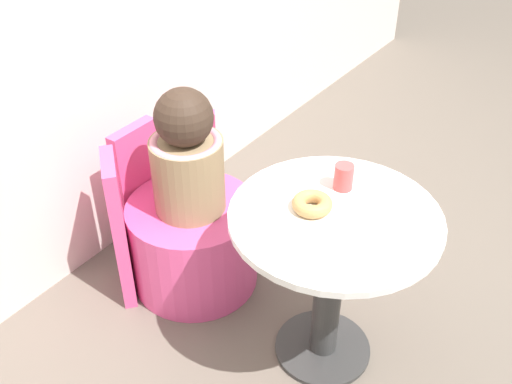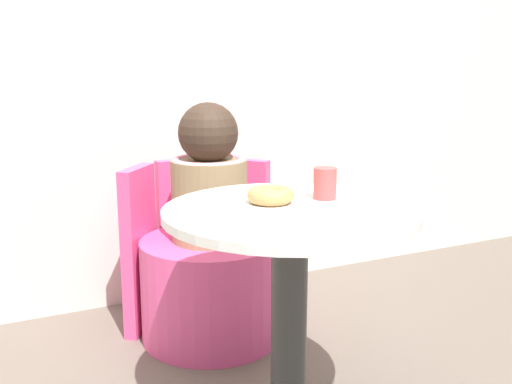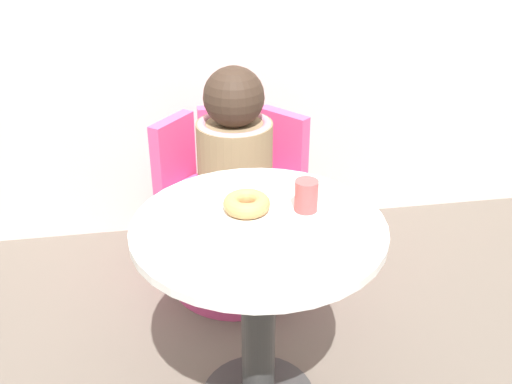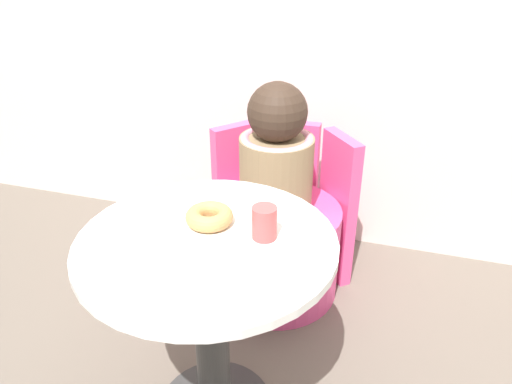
{
  "view_description": "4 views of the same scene",
  "coord_description": "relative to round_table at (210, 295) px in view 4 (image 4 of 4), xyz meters",
  "views": [
    {
      "loc": [
        -1.35,
        -0.66,
        1.81
      ],
      "look_at": [
        0.02,
        0.32,
        0.59
      ],
      "focal_mm": 42.0,
      "sensor_mm": 36.0,
      "label": 1
    },
    {
      "loc": [
        -0.76,
        -1.35,
        1.03
      ],
      "look_at": [
        0.04,
        0.28,
        0.63
      ],
      "focal_mm": 42.0,
      "sensor_mm": 36.0,
      "label": 2
    },
    {
      "loc": [
        -0.23,
        -1.34,
        1.47
      ],
      "look_at": [
        0.04,
        0.3,
        0.58
      ],
      "focal_mm": 42.0,
      "sensor_mm": 36.0,
      "label": 3
    },
    {
      "loc": [
        0.43,
        -0.99,
        1.37
      ],
      "look_at": [
        0.03,
        0.34,
        0.61
      ],
      "focal_mm": 35.0,
      "sensor_mm": 36.0,
      "label": 4
    }
  ],
  "objects": [
    {
      "name": "booth_backrest",
      "position": [
        0.02,
        0.86,
        -0.15
      ],
      "size": [
        0.62,
        0.23,
        0.64
      ],
      "color": "#E54C8C",
      "rests_on": "ground_plane"
    },
    {
      "name": "cup",
      "position": [
        0.14,
        0.06,
        0.22
      ],
      "size": [
        0.06,
        0.06,
        0.09
      ],
      "color": "#DB4C4C",
      "rests_on": "round_table"
    },
    {
      "name": "tub_chair",
      "position": [
        0.02,
        0.64,
        -0.28
      ],
      "size": [
        0.52,
        0.52,
        0.38
      ],
      "color": "#E54C8C",
      "rests_on": "ground_plane"
    },
    {
      "name": "paper_napkin",
      "position": [
        -0.02,
        -0.15,
        0.18
      ],
      "size": [
        0.14,
        0.14,
        0.01
      ],
      "color": "silver",
      "rests_on": "round_table"
    },
    {
      "name": "donut",
      "position": [
        -0.02,
        0.08,
        0.2
      ],
      "size": [
        0.13,
        0.13,
        0.04
      ],
      "color": "tan",
      "rests_on": "round_table"
    },
    {
      "name": "round_table",
      "position": [
        0.0,
        0.0,
        0.0
      ],
      "size": [
        0.68,
        0.68,
        0.65
      ],
      "color": "#333333",
      "rests_on": "ground_plane"
    },
    {
      "name": "child_figure",
      "position": [
        0.02,
        0.64,
        0.15
      ],
      "size": [
        0.28,
        0.28,
        0.5
      ],
      "color": "#937A56",
      "rests_on": "tub_chair"
    }
  ]
}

